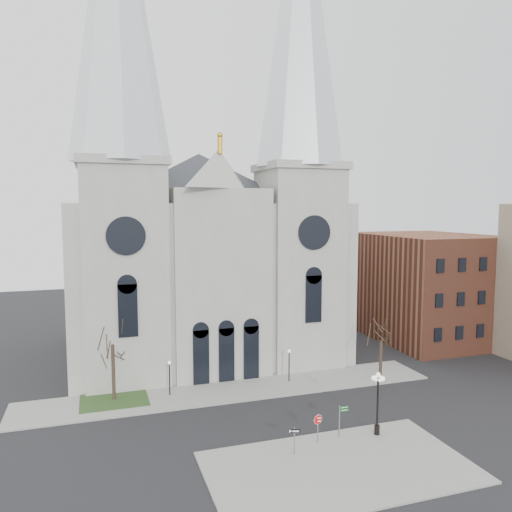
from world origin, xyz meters
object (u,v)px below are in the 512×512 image
object	(u,v)px
stop_sign	(318,422)
globe_lamp	(378,396)
one_way_sign	(294,436)
street_name_sign	(340,418)

from	to	relation	value
stop_sign	globe_lamp	bearing A→B (deg)	5.94
globe_lamp	stop_sign	bearing A→B (deg)	177.28
globe_lamp	one_way_sign	xyz separation A→B (m)	(-7.26, -0.87, -1.76)
one_way_sign	street_name_sign	bearing A→B (deg)	37.21
one_way_sign	stop_sign	bearing A→B (deg)	44.25
globe_lamp	street_name_sign	distance (m)	3.36
stop_sign	street_name_sign	bearing A→B (deg)	18.10
stop_sign	globe_lamp	world-z (taller)	globe_lamp
one_way_sign	street_name_sign	size ratio (longest dim) A/B	0.80
street_name_sign	globe_lamp	bearing A→B (deg)	-9.87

